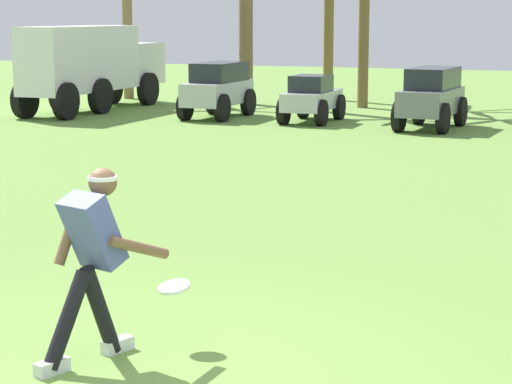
{
  "coord_description": "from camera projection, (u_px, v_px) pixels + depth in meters",
  "views": [
    {
      "loc": [
        3.18,
        -5.62,
        2.51
      ],
      "look_at": [
        -0.17,
        2.71,
        0.9
      ],
      "focal_mm": 70.0,
      "sensor_mm": 36.0,
      "label": 1
    }
  ],
  "objects": [
    {
      "name": "parked_car_slot_c",
      "position": [
        432.0,
        96.0,
        21.96
      ],
      "size": [
        1.23,
        2.43,
        1.34
      ],
      "color": "slate",
      "rests_on": "ground_plane"
    },
    {
      "name": "parked_car_slot_a",
      "position": [
        218.0,
        88.0,
        24.31
      ],
      "size": [
        1.17,
        2.41,
        1.34
      ],
      "color": "#B7BABF",
      "rests_on": "ground_plane"
    },
    {
      "name": "frisbee_thrower",
      "position": [
        93.0,
        254.0,
        7.21
      ],
      "size": [
        0.67,
        1.02,
        1.41
      ],
      "color": "black",
      "rests_on": "ground_plane"
    },
    {
      "name": "box_truck",
      "position": [
        92.0,
        64.0,
        25.9
      ],
      "size": [
        1.44,
        5.91,
        2.2
      ],
      "color": "silver",
      "rests_on": "ground_plane"
    },
    {
      "name": "parked_car_slot_b",
      "position": [
        312.0,
        98.0,
        23.34
      ],
      "size": [
        1.15,
        2.23,
        1.1
      ],
      "color": "#B7BABF",
      "rests_on": "ground_plane"
    },
    {
      "name": "frisbee_in_flight",
      "position": [
        174.0,
        287.0,
        7.62
      ],
      "size": [
        0.33,
        0.33,
        0.08
      ],
      "color": "white"
    }
  ]
}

